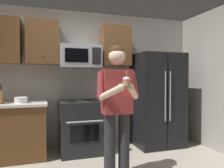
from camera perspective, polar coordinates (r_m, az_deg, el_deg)
wall_back at (r=4.23m, az=-7.07°, el=1.20°), size 4.40×0.10×2.60m
oven_range at (r=3.92m, az=-8.16°, el=-11.20°), size 0.76×0.70×0.93m
microwave at (r=3.96m, az=-8.52°, el=7.26°), size 0.74×0.41×0.40m
refrigerator at (r=4.31m, az=12.02°, el=-4.14°), size 0.90×0.75×1.80m
cabinet_row_upper at (r=3.99m, az=-16.97°, el=10.49°), size 2.78×0.36×0.76m
counter_left at (r=3.95m, az=-27.57°, el=-11.26°), size 1.44×0.66×0.92m
bowl_large_white at (r=3.79m, az=-23.11°, el=-3.92°), size 0.21×0.21×0.10m
person at (r=2.81m, az=1.39°, el=-5.20°), size 0.60×0.48×1.76m
cupcake at (r=2.48m, az=3.86°, el=0.77°), size 0.09×0.09×0.17m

